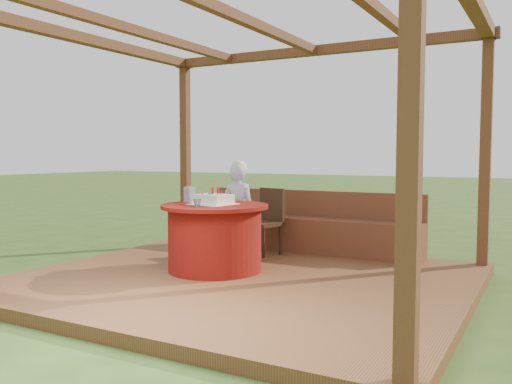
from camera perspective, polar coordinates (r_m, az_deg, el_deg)
ground at (r=5.81m, az=-1.20°, el=-10.03°), size 60.00×60.00×0.00m
deck at (r=5.80m, az=-1.21°, el=-9.46°), size 4.50×4.00×0.12m
pergola at (r=5.73m, az=-1.24°, el=14.03°), size 4.50×4.00×2.72m
bench at (r=7.25m, az=5.61°, el=-4.14°), size 3.00×0.42×0.80m
table at (r=6.02m, az=-4.35°, el=-4.76°), size 1.18×1.18×0.74m
chair at (r=7.00m, az=1.11°, el=-2.79°), size 0.49×0.49×0.85m
elderly_woman at (r=6.62m, az=-1.83°, el=-1.83°), size 0.44×0.30×1.22m
birthday_cake at (r=5.98m, az=-4.52°, el=-0.76°), size 0.49×0.49×0.19m
gift_bag at (r=6.26m, az=-7.02°, el=-0.28°), size 0.14×0.12×0.18m
drinking_glass at (r=5.71m, az=-6.20°, el=-1.16°), size 0.11×0.11×0.08m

